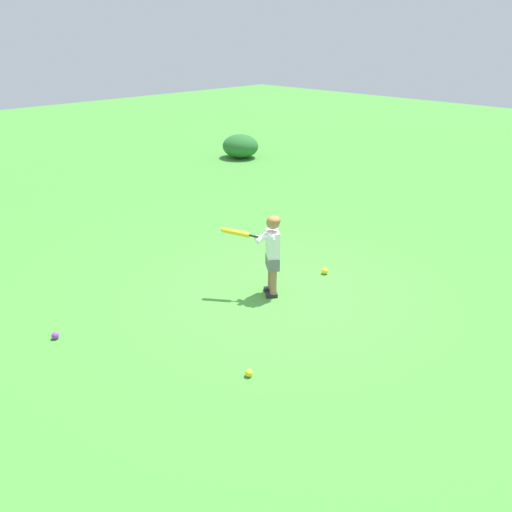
# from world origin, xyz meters

# --- Properties ---
(ground_plane) EXTENTS (40.00, 40.00, 0.00)m
(ground_plane) POSITION_xyz_m (0.00, 0.00, 0.00)
(ground_plane) COLOR #479338
(child_batter) EXTENTS (0.56, 0.68, 1.08)m
(child_batter) POSITION_xyz_m (-0.10, 0.11, 0.65)
(child_batter) COLOR #232328
(child_batter) RESTS_ON ground
(play_ball_near_batter) EXTENTS (0.08, 0.08, 0.08)m
(play_ball_near_batter) POSITION_xyz_m (-2.61, 1.05, 0.04)
(play_ball_near_batter) COLOR purple
(play_ball_near_batter) RESTS_ON ground
(play_ball_midfield) EXTENTS (0.08, 0.08, 0.08)m
(play_ball_midfield) POSITION_xyz_m (-1.55, -0.98, 0.04)
(play_ball_midfield) COLOR yellow
(play_ball_midfield) RESTS_ON ground
(play_ball_far_left) EXTENTS (0.10, 0.10, 0.10)m
(play_ball_far_left) POSITION_xyz_m (0.89, -0.03, 0.05)
(play_ball_far_left) COLOR yellow
(play_ball_far_left) RESTS_ON ground
(shrub_left_background) EXTENTS (0.93, 0.99, 0.62)m
(shrub_left_background) POSITION_xyz_m (5.09, 6.16, 0.31)
(shrub_left_background) COLOR #286B2D
(shrub_left_background) RESTS_ON ground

